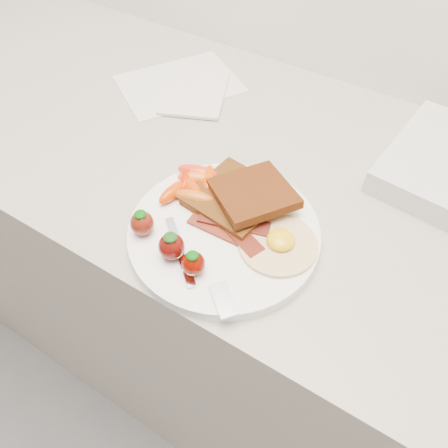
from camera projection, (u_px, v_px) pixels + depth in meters
The scene contains 11 objects.
counter at pixel (257, 305), 1.06m from camera, with size 2.00×0.60×0.90m, color gray.
plate at pixel (224, 233), 0.62m from camera, with size 0.27×0.27×0.02m, color white.
toast_lower at pixel (235, 197), 0.64m from camera, with size 0.12×0.12×0.01m, color black.
toast_upper at pixel (253, 193), 0.62m from camera, with size 0.10×0.10×0.01m, color #3A1303.
fried_egg at pixel (279, 243), 0.59m from camera, with size 0.14×0.14×0.02m.
bacon_strips at pixel (230, 228), 0.61m from camera, with size 0.12×0.07×0.01m.
baby_carrots at pixel (193, 183), 0.65m from camera, with size 0.09×0.11×0.02m.
strawberries at pixel (167, 243), 0.57m from camera, with size 0.13×0.05×0.04m.
fork at pixel (199, 272), 0.56m from camera, with size 0.17×0.10×0.00m.
paper_sheet at pixel (179, 84), 0.87m from camera, with size 0.17×0.23×0.00m, color silver.
notepad at pixel (196, 91), 0.85m from camera, with size 0.12×0.17×0.01m, color silver.
Camera 1 is at (0.21, 1.21, 1.39)m, focal length 35.00 mm.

